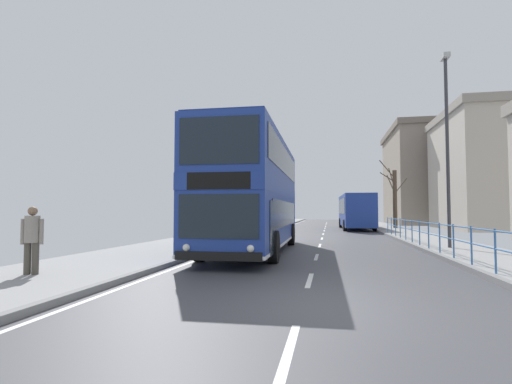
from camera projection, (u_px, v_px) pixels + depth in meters
The scene contains 9 objects.
ground at pixel (262, 302), 6.94m from camera, with size 15.80×140.00×0.20m.
double_decker_bus_main at pixel (254, 194), 15.88m from camera, with size 2.87×11.06×4.54m.
background_bus_far_lane at pixel (356, 211), 35.57m from camera, with size 2.86×10.60×3.11m.
pedestrian_railing_far_kerb at pixel (424, 230), 16.68m from camera, with size 0.05×21.29×1.09m.
pedestrian_companion at pixel (32, 236), 9.37m from camera, with size 0.55×0.41×1.63m.
street_lamp_far_side at pixel (447, 135), 16.48m from camera, with size 0.28×0.60×8.24m.
bare_tree_far_00 at pixel (395, 197), 35.73m from camera, with size 2.49×2.74×6.21m.
background_building_00 at pixel (507, 169), 35.24m from camera, with size 11.04×12.44×10.90m.
background_building_01 at pixel (446, 176), 50.32m from camera, with size 14.37×15.37×12.39m.
Camera 1 is at (0.50, -6.92, 1.66)m, focal length 27.29 mm.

